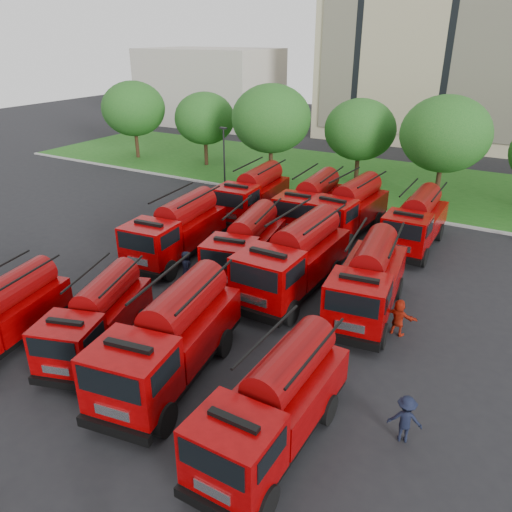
{
  "coord_description": "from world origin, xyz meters",
  "views": [
    {
      "loc": [
        12.58,
        -16.44,
        12.08
      ],
      "look_at": [
        1.12,
        3.26,
        1.8
      ],
      "focal_mm": 35.0,
      "sensor_mm": 36.0,
      "label": 1
    }
  ],
  "objects_px": {
    "fire_truck_5": "(246,244)",
    "firefighter_5": "(396,334)",
    "fire_truck_9": "(311,203)",
    "fire_truck_8": "(253,194)",
    "fire_truck_0": "(0,315)",
    "fire_truck_3": "(274,403)",
    "fire_truck_4": "(177,230)",
    "fire_truck_11": "(416,221)",
    "fire_truck_10": "(349,208)",
    "fire_truck_6": "(295,259)",
    "fire_truck_7": "(368,280)",
    "firefighter_4": "(187,280)",
    "firefighter_2": "(294,417)",
    "firefighter_3": "(402,439)",
    "fire_truck_2": "(171,338)",
    "fire_truck_1": "(97,317)"
  },
  "relations": [
    {
      "from": "fire_truck_11",
      "to": "firefighter_2",
      "type": "xyz_separation_m",
      "value": [
        0.29,
        -17.04,
        -1.65
      ]
    },
    {
      "from": "fire_truck_10",
      "to": "firefighter_2",
      "type": "xyz_separation_m",
      "value": [
        4.56,
        -17.06,
        -1.73
      ]
    },
    {
      "from": "fire_truck_9",
      "to": "fire_truck_8",
      "type": "bearing_deg",
      "value": 179.23
    },
    {
      "from": "fire_truck_0",
      "to": "fire_truck_3",
      "type": "bearing_deg",
      "value": -7.81
    },
    {
      "from": "fire_truck_2",
      "to": "fire_truck_5",
      "type": "distance_m",
      "value": 9.5
    },
    {
      "from": "fire_truck_3",
      "to": "fire_truck_6",
      "type": "xyz_separation_m",
      "value": [
        -3.98,
        9.51,
        0.26
      ]
    },
    {
      "from": "fire_truck_1",
      "to": "fire_truck_9",
      "type": "distance_m",
      "value": 17.35
    },
    {
      "from": "fire_truck_10",
      "to": "firefighter_2",
      "type": "distance_m",
      "value": 17.75
    },
    {
      "from": "firefighter_2",
      "to": "firefighter_5",
      "type": "relative_size",
      "value": 1.0
    },
    {
      "from": "fire_truck_9",
      "to": "firefighter_5",
      "type": "distance_m",
      "value": 13.42
    },
    {
      "from": "firefighter_3",
      "to": "firefighter_4",
      "type": "xyz_separation_m",
      "value": [
        -13.0,
        5.59,
        0.0
      ]
    },
    {
      "from": "fire_truck_10",
      "to": "fire_truck_11",
      "type": "relative_size",
      "value": 1.07
    },
    {
      "from": "fire_truck_7",
      "to": "firefighter_5",
      "type": "height_order",
      "value": "fire_truck_7"
    },
    {
      "from": "fire_truck_11",
      "to": "fire_truck_6",
      "type": "bearing_deg",
      "value": -113.55
    },
    {
      "from": "fire_truck_6",
      "to": "fire_truck_10",
      "type": "relative_size",
      "value": 1.04
    },
    {
      "from": "fire_truck_3",
      "to": "fire_truck_10",
      "type": "distance_m",
      "value": 18.96
    },
    {
      "from": "firefighter_2",
      "to": "fire_truck_3",
      "type": "bearing_deg",
      "value": 165.22
    },
    {
      "from": "fire_truck_5",
      "to": "firefighter_5",
      "type": "bearing_deg",
      "value": -23.44
    },
    {
      "from": "fire_truck_8",
      "to": "fire_truck_0",
      "type": "bearing_deg",
      "value": -96.6
    },
    {
      "from": "fire_truck_6",
      "to": "fire_truck_7",
      "type": "xyz_separation_m",
      "value": [
        3.81,
        -0.12,
        -0.15
      ]
    },
    {
      "from": "fire_truck_3",
      "to": "firefighter_2",
      "type": "xyz_separation_m",
      "value": [
        0.08,
        1.36,
        -1.57
      ]
    },
    {
      "from": "fire_truck_10",
      "to": "firefighter_3",
      "type": "xyz_separation_m",
      "value": [
        8.04,
        -16.22,
        -1.73
      ]
    },
    {
      "from": "fire_truck_11",
      "to": "firefighter_5",
      "type": "relative_size",
      "value": 4.3
    },
    {
      "from": "fire_truck_5",
      "to": "fire_truck_2",
      "type": "bearing_deg",
      "value": -86.63
    },
    {
      "from": "fire_truck_4",
      "to": "fire_truck_9",
      "type": "bearing_deg",
      "value": 55.92
    },
    {
      "from": "fire_truck_8",
      "to": "fire_truck_10",
      "type": "relative_size",
      "value": 0.99
    },
    {
      "from": "fire_truck_5",
      "to": "firefighter_3",
      "type": "bearing_deg",
      "value": -47.51
    },
    {
      "from": "firefighter_3",
      "to": "fire_truck_2",
      "type": "bearing_deg",
      "value": -7.06
    },
    {
      "from": "fire_truck_3",
      "to": "firefighter_2",
      "type": "height_order",
      "value": "fire_truck_3"
    },
    {
      "from": "fire_truck_9",
      "to": "firefighter_4",
      "type": "bearing_deg",
      "value": -106.29
    },
    {
      "from": "fire_truck_5",
      "to": "firefighter_5",
      "type": "xyz_separation_m",
      "value": [
        8.88,
        -2.01,
        -1.62
      ]
    },
    {
      "from": "fire_truck_5",
      "to": "firefighter_5",
      "type": "relative_size",
      "value": 4.41
    },
    {
      "from": "fire_truck_4",
      "to": "fire_truck_2",
      "type": "bearing_deg",
      "value": -57.96
    },
    {
      "from": "fire_truck_5",
      "to": "fire_truck_11",
      "type": "distance_m",
      "value": 10.74
    },
    {
      "from": "fire_truck_3",
      "to": "fire_truck_10",
      "type": "xyz_separation_m",
      "value": [
        -4.49,
        18.42,
        0.16
      ]
    },
    {
      "from": "fire_truck_8",
      "to": "fire_truck_11",
      "type": "bearing_deg",
      "value": -2.68
    },
    {
      "from": "fire_truck_9",
      "to": "fire_truck_11",
      "type": "xyz_separation_m",
      "value": [
        6.85,
        0.07,
        -0.06
      ]
    },
    {
      "from": "firefighter_5",
      "to": "firefighter_3",
      "type": "bearing_deg",
      "value": 117.21
    },
    {
      "from": "fire_truck_4",
      "to": "fire_truck_11",
      "type": "distance_m",
      "value": 14.27
    },
    {
      "from": "firefighter_4",
      "to": "fire_truck_1",
      "type": "bearing_deg",
      "value": 132.44
    },
    {
      "from": "fire_truck_4",
      "to": "fire_truck_5",
      "type": "distance_m",
      "value": 4.47
    },
    {
      "from": "fire_truck_2",
      "to": "fire_truck_11",
      "type": "distance_m",
      "value": 17.97
    },
    {
      "from": "fire_truck_3",
      "to": "fire_truck_2",
      "type": "bearing_deg",
      "value": 168.23
    },
    {
      "from": "fire_truck_9",
      "to": "fire_truck_10",
      "type": "relative_size",
      "value": 0.99
    },
    {
      "from": "fire_truck_2",
      "to": "fire_truck_8",
      "type": "distance_m",
      "value": 18.26
    },
    {
      "from": "fire_truck_11",
      "to": "firefighter_5",
      "type": "height_order",
      "value": "fire_truck_11"
    },
    {
      "from": "fire_truck_7",
      "to": "firefighter_4",
      "type": "xyz_separation_m",
      "value": [
        -9.28,
        -1.6,
        -1.68
      ]
    },
    {
      "from": "fire_truck_2",
      "to": "fire_truck_7",
      "type": "xyz_separation_m",
      "value": [
        4.76,
        8.34,
        -0.06
      ]
    },
    {
      "from": "fire_truck_0",
      "to": "fire_truck_10",
      "type": "distance_m",
      "value": 20.81
    },
    {
      "from": "fire_truck_3",
      "to": "fire_truck_4",
      "type": "xyz_separation_m",
      "value": [
        -11.68,
        9.91,
        0.15
      ]
    }
  ]
}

